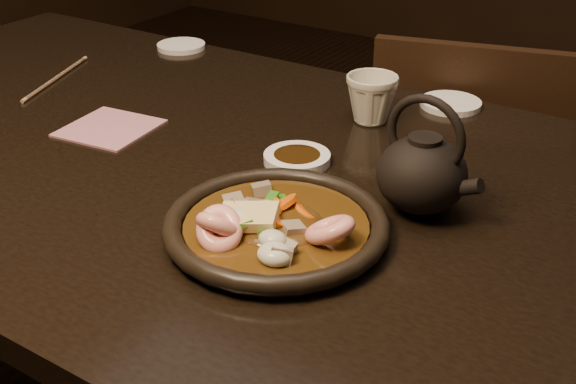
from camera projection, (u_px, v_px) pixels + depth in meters
The scene contains 11 objects.
table at pixel (172, 186), 1.19m from camera, with size 1.60×0.90×0.75m.
chair at pixel (461, 200), 1.59m from camera, with size 0.48×0.48×0.84m.
plate at pixel (276, 227), 0.90m from camera, with size 0.28×0.28×0.03m.
stirfry at pixel (269, 225), 0.89m from camera, with size 0.19×0.18×0.06m.
soy_dish at pixel (297, 158), 1.09m from camera, with size 0.10×0.10×0.01m, color white.
saucer_left at pixel (181, 46), 1.59m from camera, with size 0.11×0.11×0.01m, color white.
saucer_right at pixel (451, 103), 1.29m from camera, with size 0.11×0.11×0.01m, color white.
tea_cup at pixel (371, 97), 1.21m from camera, with size 0.09×0.08×0.09m, color beige.
chopsticks at pixel (56, 78), 1.41m from camera, with size 0.10×0.24×0.01m.
napkin at pixel (110, 128), 1.20m from camera, with size 0.14×0.14×0.00m, color #AB6977.
teapot at pixel (423, 171), 0.93m from camera, with size 0.15×0.12×0.16m.
Camera 1 is at (0.73, -0.78, 1.23)m, focal length 45.00 mm.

